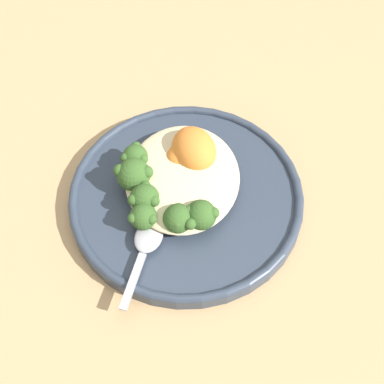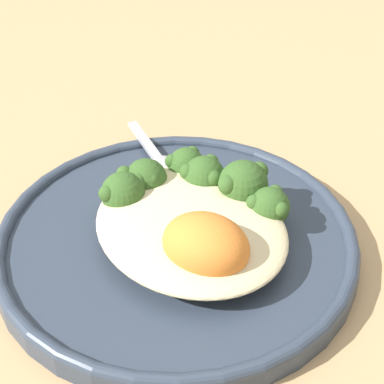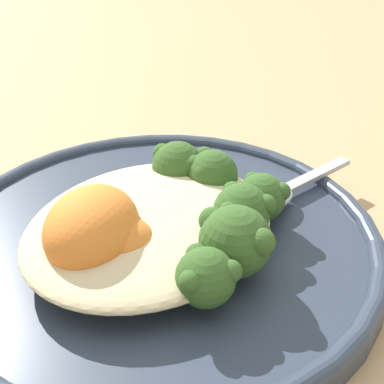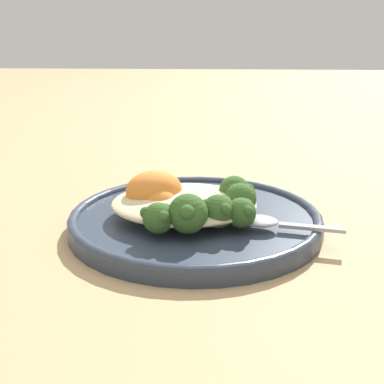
% 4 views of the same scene
% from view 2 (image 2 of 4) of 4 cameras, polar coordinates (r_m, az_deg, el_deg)
% --- Properties ---
extents(ground_plane, '(4.00, 4.00, 0.00)m').
position_cam_2_polar(ground_plane, '(0.54, -1.76, -4.24)').
color(ground_plane, tan).
extents(plate, '(0.29, 0.29, 0.02)m').
position_cam_2_polar(plate, '(0.52, -1.41, -4.32)').
color(plate, '#2D3847').
rests_on(plate, ground_plane).
extents(quinoa_mound, '(0.17, 0.14, 0.02)m').
position_cam_2_polar(quinoa_mound, '(0.50, -0.59, -3.24)').
color(quinoa_mound, beige).
rests_on(quinoa_mound, plate).
extents(broccoli_stalk_0, '(0.05, 0.12, 0.03)m').
position_cam_2_polar(broccoli_stalk_0, '(0.51, 5.26, -1.93)').
color(broccoli_stalk_0, '#9EBC66').
rests_on(broccoli_stalk_0, plate).
extents(broccoli_stalk_1, '(0.04, 0.11, 0.04)m').
position_cam_2_polar(broccoli_stalk_1, '(0.53, 4.05, 0.19)').
color(broccoli_stalk_1, '#9EBC66').
rests_on(broccoli_stalk_1, plate).
extents(broccoli_stalk_2, '(0.07, 0.09, 0.04)m').
position_cam_2_polar(broccoli_stalk_2, '(0.54, 0.76, 0.60)').
color(broccoli_stalk_2, '#9EBC66').
rests_on(broccoli_stalk_2, plate).
extents(broccoli_stalk_3, '(0.10, 0.09, 0.03)m').
position_cam_2_polar(broccoli_stalk_3, '(0.54, -0.70, 0.55)').
color(broccoli_stalk_3, '#9EBC66').
rests_on(broccoli_stalk_3, plate).
extents(broccoli_stalk_4, '(0.11, 0.04, 0.04)m').
position_cam_2_polar(broccoli_stalk_4, '(0.53, -4.08, 0.22)').
color(broccoli_stalk_4, '#9EBC66').
rests_on(broccoli_stalk_4, plate).
extents(broccoli_stalk_5, '(0.10, 0.05, 0.04)m').
position_cam_2_polar(broccoli_stalk_5, '(0.52, -5.13, -0.98)').
color(broccoli_stalk_5, '#9EBC66').
rests_on(broccoli_stalk_5, plate).
extents(sweet_potato_chunk_0, '(0.06, 0.06, 0.03)m').
position_cam_2_polar(sweet_potato_chunk_0, '(0.49, 2.36, -4.28)').
color(sweet_potato_chunk_0, orange).
rests_on(sweet_potato_chunk_0, plate).
extents(sweet_potato_chunk_1, '(0.08, 0.08, 0.05)m').
position_cam_2_polar(sweet_potato_chunk_1, '(0.47, 1.24, -4.76)').
color(sweet_potato_chunk_1, orange).
rests_on(sweet_potato_chunk_1, plate).
extents(spoon, '(0.12, 0.04, 0.01)m').
position_cam_2_polar(spoon, '(0.58, -2.57, 2.45)').
color(spoon, '#A3A3A8').
rests_on(spoon, plate).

